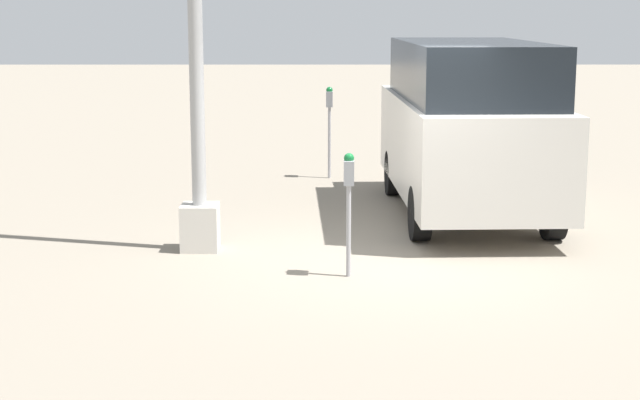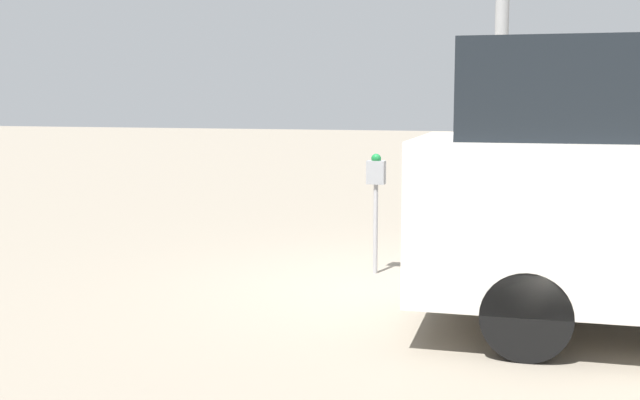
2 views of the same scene
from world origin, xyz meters
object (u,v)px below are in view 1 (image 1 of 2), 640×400
at_px(parking_meter_near, 349,186).
at_px(parked_van, 467,124).
at_px(parking_meter_far, 329,111).
at_px(lamp_post, 196,75).

relative_size(parking_meter_near, parked_van, 0.27).
distance_m(parking_meter_near, parking_meter_far, 6.26).
distance_m(lamp_post, parked_van, 4.07).
distance_m(parking_meter_far, parked_van, 3.59).
distance_m(parking_meter_near, lamp_post, 2.37).
height_order(parking_meter_near, parking_meter_far, parking_meter_far).
relative_size(lamp_post, parked_van, 1.22).
height_order(parking_meter_near, parked_van, parked_van).
height_order(parking_meter_far, parked_van, parked_van).
bearing_deg(lamp_post, parking_meter_far, -17.51).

